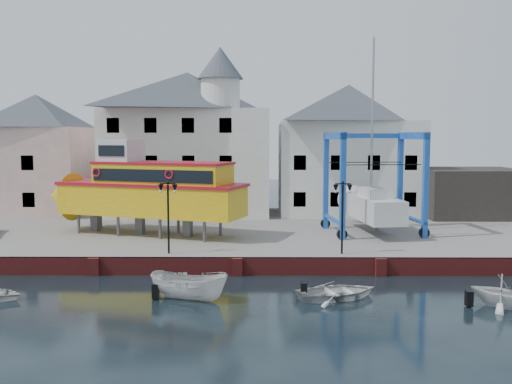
{
  "coord_description": "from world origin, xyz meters",
  "views": [
    {
      "loc": [
        1.31,
        -31.19,
        7.78
      ],
      "look_at": [
        1.0,
        7.0,
        4.0
      ],
      "focal_mm": 40.0,
      "sensor_mm": 36.0,
      "label": 1
    }
  ],
  "objects": [
    {
      "name": "motorboat_a",
      "position": [
        -2.11,
        -4.66,
        0.0
      ],
      "size": [
        4.26,
        2.66,
        1.54
      ],
      "primitive_type": "imported",
      "rotation": [
        0.0,
        0.0,
        1.26
      ],
      "color": "silver",
      "rests_on": "ground"
    },
    {
      "name": "lamp_post_left",
      "position": [
        -4.0,
        1.2,
        4.17
      ],
      "size": [
        1.12,
        0.32,
        4.2
      ],
      "color": "black",
      "rests_on": "hardstanding"
    },
    {
      "name": "quay_wall",
      "position": [
        -0.0,
        0.1,
        0.5
      ],
      "size": [
        44.0,
        0.47,
        1.0
      ],
      "color": "maroon",
      "rests_on": "ground"
    },
    {
      "name": "travel_lift",
      "position": [
        9.04,
        9.09,
        3.25
      ],
      "size": [
        6.86,
        9.15,
        13.5
      ],
      "rotation": [
        0.0,
        0.0,
        0.12
      ],
      "color": "#183DA9",
      "rests_on": "hardstanding"
    },
    {
      "name": "hardstanding",
      "position": [
        0.0,
        11.0,
        0.5
      ],
      "size": [
        44.0,
        22.0,
        1.0
      ],
      "primitive_type": "cube",
      "color": "slate",
      "rests_on": "ground"
    },
    {
      "name": "building_white_right",
      "position": [
        9.0,
        19.0,
        6.6
      ],
      "size": [
        12.0,
        8.0,
        11.2
      ],
      "color": "silver",
      "rests_on": "hardstanding"
    },
    {
      "name": "building_white_main",
      "position": [
        -4.87,
        18.39,
        7.34
      ],
      "size": [
        14.0,
        8.3,
        14.0
      ],
      "color": "silver",
      "rests_on": "hardstanding"
    },
    {
      "name": "lamp_post_right",
      "position": [
        6.0,
        1.2,
        4.17
      ],
      "size": [
        1.12,
        0.32,
        4.2
      ],
      "color": "black",
      "rests_on": "hardstanding"
    },
    {
      "name": "ground",
      "position": [
        0.0,
        0.0,
        0.0
      ],
      "size": [
        140.0,
        140.0,
        0.0
      ],
      "primitive_type": "plane",
      "color": "black",
      "rests_on": "ground"
    },
    {
      "name": "motorboat_b",
      "position": [
        4.99,
        -4.38,
        0.0
      ],
      "size": [
        4.67,
        3.92,
        0.83
      ],
      "primitive_type": "imported",
      "rotation": [
        0.0,
        0.0,
        1.87
      ],
      "color": "silver",
      "rests_on": "ground"
    },
    {
      "name": "motorboat_c",
      "position": [
        12.41,
        -5.78,
        0.0
      ],
      "size": [
        4.02,
        3.97,
        1.61
      ],
      "primitive_type": "imported",
      "rotation": [
        0.0,
        0.0,
        0.88
      ],
      "color": "silver",
      "rests_on": "ground"
    },
    {
      "name": "shed_dark",
      "position": [
        19.0,
        17.0,
        3.0
      ],
      "size": [
        8.0,
        7.0,
        4.0
      ],
      "primitive_type": "cube",
      "color": "black",
      "rests_on": "hardstanding"
    },
    {
      "name": "building_pink",
      "position": [
        -18.0,
        18.0,
        6.15
      ],
      "size": [
        8.0,
        7.0,
        10.3
      ],
      "color": "#BF9792",
      "rests_on": "hardstanding"
    },
    {
      "name": "tour_boat",
      "position": [
        -7.02,
        7.81,
        4.08
      ],
      "size": [
        15.35,
        8.36,
        6.54
      ],
      "rotation": [
        0.0,
        0.0,
        -0.34
      ],
      "color": "#59595E",
      "rests_on": "hardstanding"
    }
  ]
}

